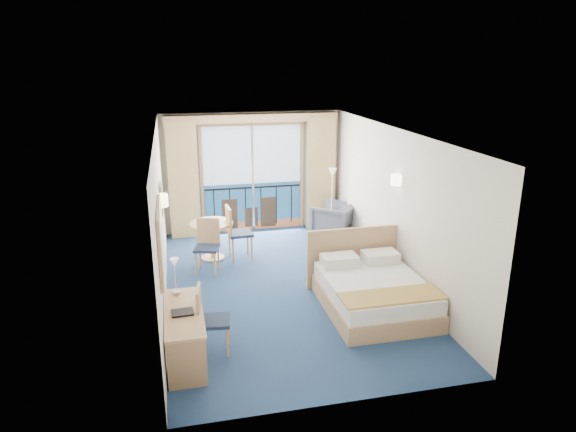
# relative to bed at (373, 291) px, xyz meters

# --- Properties ---
(floor) EXTENTS (6.50, 6.50, 0.00)m
(floor) POSITION_rel_bed_xyz_m (-1.22, 1.10, -0.29)
(floor) COLOR navy
(floor) RESTS_ON ground
(room_walls) EXTENTS (4.04, 6.54, 2.72)m
(room_walls) POSITION_rel_bed_xyz_m (-1.22, 1.10, 1.48)
(room_walls) COLOR beige
(room_walls) RESTS_ON ground
(balcony_door) EXTENTS (2.36, 0.03, 2.52)m
(balcony_door) POSITION_rel_bed_xyz_m (-1.22, 4.31, 0.85)
(balcony_door) COLOR navy
(balcony_door) RESTS_ON room_walls
(curtain_left) EXTENTS (0.65, 0.22, 2.55)m
(curtain_left) POSITION_rel_bed_xyz_m (-2.77, 4.17, 0.98)
(curtain_left) COLOR tan
(curtain_left) RESTS_ON room_walls
(curtain_right) EXTENTS (0.65, 0.22, 2.55)m
(curtain_right) POSITION_rel_bed_xyz_m (0.33, 4.17, 0.98)
(curtain_right) COLOR tan
(curtain_right) RESTS_ON room_walls
(pelmet) EXTENTS (3.80, 0.25, 0.18)m
(pelmet) POSITION_rel_bed_xyz_m (-1.22, 4.20, 2.29)
(pelmet) COLOR tan
(pelmet) RESTS_ON room_walls
(mirror) EXTENTS (0.05, 1.25, 0.95)m
(mirror) POSITION_rel_bed_xyz_m (-3.19, -0.40, 1.26)
(mirror) COLOR tan
(mirror) RESTS_ON room_walls
(wall_print) EXTENTS (0.04, 0.42, 0.52)m
(wall_print) POSITION_rel_bed_xyz_m (-3.19, 1.55, 1.31)
(wall_print) COLOR tan
(wall_print) RESTS_ON room_walls
(sconce_left) EXTENTS (0.18, 0.18, 0.18)m
(sconce_left) POSITION_rel_bed_xyz_m (-3.16, 0.50, 1.56)
(sconce_left) COLOR #FFE3B2
(sconce_left) RESTS_ON room_walls
(sconce_right) EXTENTS (0.18, 0.18, 0.18)m
(sconce_right) POSITION_rel_bed_xyz_m (0.72, 0.95, 1.56)
(sconce_right) COLOR #FFE3B2
(sconce_right) RESTS_ON room_walls
(bed) EXTENTS (1.67, 1.99, 1.05)m
(bed) POSITION_rel_bed_xyz_m (0.00, 0.00, 0.00)
(bed) COLOR tan
(bed) RESTS_ON ground
(nightstand) EXTENTS (0.44, 0.42, 0.58)m
(nightstand) POSITION_rel_bed_xyz_m (0.54, 1.35, -0.00)
(nightstand) COLOR #A17855
(nightstand) RESTS_ON ground
(phone) EXTENTS (0.19, 0.15, 0.08)m
(phone) POSITION_rel_bed_xyz_m (0.50, 1.38, 0.33)
(phone) COLOR white
(phone) RESTS_ON nightstand
(armchair) EXTENTS (1.19, 1.19, 0.78)m
(armchair) POSITION_rel_bed_xyz_m (0.43, 3.34, 0.10)
(armchair) COLOR #494F59
(armchair) RESTS_ON ground
(floor_lamp) EXTENTS (0.21, 0.21, 1.49)m
(floor_lamp) POSITION_rel_bed_xyz_m (0.49, 3.72, 0.83)
(floor_lamp) COLOR silver
(floor_lamp) RESTS_ON ground
(desk) EXTENTS (0.50, 1.45, 0.68)m
(desk) POSITION_rel_bed_xyz_m (-2.96, -1.16, 0.08)
(desk) COLOR tan
(desk) RESTS_ON ground
(desk_chair) EXTENTS (0.47, 0.46, 0.96)m
(desk_chair) POSITION_rel_bed_xyz_m (-2.64, -0.71, 0.25)
(desk_chair) COLOR #1D2843
(desk_chair) RESTS_ON ground
(folder) EXTENTS (0.30, 0.23, 0.03)m
(folder) POSITION_rel_bed_xyz_m (-2.97, -0.83, 0.40)
(folder) COLOR black
(folder) RESTS_ON desk
(desk_lamp) EXTENTS (0.13, 0.13, 0.50)m
(desk_lamp) POSITION_rel_bed_xyz_m (-3.03, -0.21, 0.76)
(desk_lamp) COLOR silver
(desk_lamp) RESTS_ON desk
(round_table) EXTENTS (0.84, 0.84, 0.75)m
(round_table) POSITION_rel_bed_xyz_m (-2.31, 2.69, 0.28)
(round_table) COLOR tan
(round_table) RESTS_ON ground
(table_chair_a) EXTENTS (0.50, 0.49, 1.08)m
(table_chair_a) POSITION_rel_bed_xyz_m (-1.85, 2.59, 0.31)
(table_chair_a) COLOR #1D2843
(table_chair_a) RESTS_ON ground
(table_chair_b) EXTENTS (0.53, 0.53, 1.00)m
(table_chair_b) POSITION_rel_bed_xyz_m (-2.43, 2.11, 0.27)
(table_chair_b) COLOR #1D2843
(table_chair_b) RESTS_ON ground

